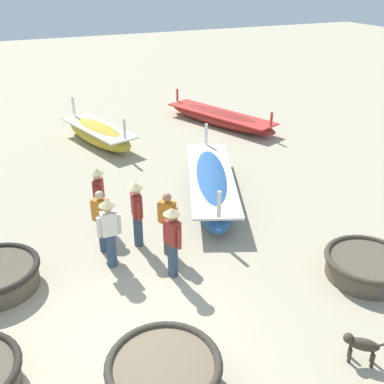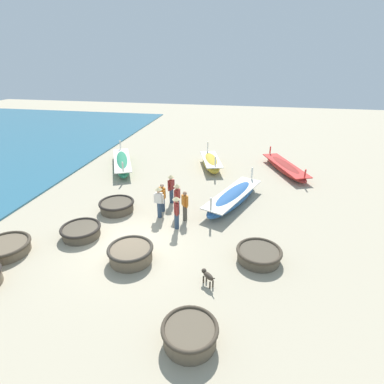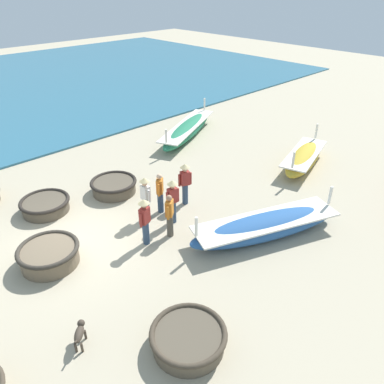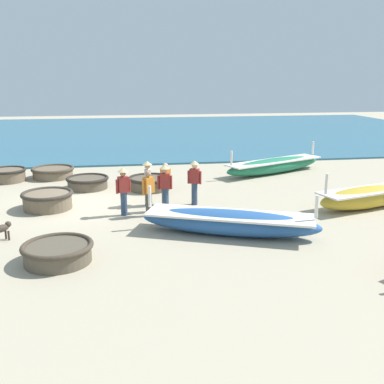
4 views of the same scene
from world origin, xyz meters
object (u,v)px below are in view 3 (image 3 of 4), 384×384
object	(u,v)px
coracle_nearest	(49,255)
long_boat_red_hull	(304,158)
long_boat_green_hull	(266,226)
fisherman_hauling	(185,181)
fisherman_by_coracle	(146,196)
fisherman_standing_right	(170,215)
fisherman_with_hat	(145,219)
coracle_front_left	(188,338)
coracle_center	(114,186)
fisherman_standing_left	(173,199)
long_boat_ochre_hull	(188,129)
fisherman_crouching	(160,192)
coracle_far_left	(45,205)
dog	(80,333)

from	to	relation	value
coracle_nearest	long_boat_red_hull	xyz separation A→B (m)	(1.70, 11.39, 0.07)
long_boat_green_hull	long_boat_red_hull	distance (m)	5.90
fisherman_hauling	fisherman_by_coracle	xyz separation A→B (m)	(-0.18, -1.71, 0.00)
fisherman_standing_right	fisherman_by_coracle	size ratio (longest dim) A/B	0.94
fisherman_standing_right	fisherman_with_hat	xyz separation A→B (m)	(-0.22, -0.84, 0.12)
coracle_front_left	fisherman_hauling	distance (m)	6.46
coracle_center	long_boat_green_hull	size ratio (longest dim) A/B	0.34
fisherman_standing_left	long_boat_ochre_hull	bearing A→B (deg)	133.03
coracle_center	fisherman_with_hat	world-z (taller)	fisherman_with_hat
long_boat_green_hull	fisherman_by_coracle	bearing A→B (deg)	-148.04
fisherman_crouching	long_boat_green_hull	bearing A→B (deg)	23.55
long_boat_ochre_hull	fisherman_hauling	distance (m)	6.93
long_boat_green_hull	fisherman_by_coracle	world-z (taller)	fisherman_by_coracle
fisherman_by_coracle	coracle_nearest	bearing A→B (deg)	-91.95
coracle_center	coracle_nearest	world-z (taller)	coracle_nearest
fisherman_standing_left	long_boat_red_hull	bearing A→B (deg)	83.86
coracle_far_left	fisherman_with_hat	world-z (taller)	fisherman_with_hat
fisherman_standing_left	fisherman_crouching	bearing A→B (deg)	172.42
coracle_far_left	fisherman_standing_right	xyz separation A→B (m)	(4.33, 2.33, 0.56)
fisherman_standing_right	long_boat_green_hull	bearing A→B (deg)	45.57
long_boat_green_hull	fisherman_standing_left	world-z (taller)	fisherman_standing_left
coracle_front_left	coracle_center	bearing A→B (deg)	158.80
fisherman_with_hat	dog	world-z (taller)	fisherman_with_hat
coracle_far_left	fisherman_standing_right	world-z (taller)	fisherman_standing_right
coracle_nearest	dog	size ratio (longest dim) A/B	3.36
coracle_nearest	dog	bearing A→B (deg)	-13.82
long_boat_ochre_hull	fisherman_hauling	size ratio (longest dim) A/B	3.50
coracle_nearest	fisherman_crouching	bearing A→B (deg)	88.57
coracle_nearest	long_boat_red_hull	bearing A→B (deg)	81.50
fisherman_crouching	coracle_front_left	bearing A→B (deg)	-33.64
fisherman_by_coracle	fisherman_standing_left	bearing A→B (deg)	34.62
dog	long_boat_red_hull	bearing A→B (deg)	97.11
coracle_far_left	long_boat_ochre_hull	world-z (taller)	long_boat_ochre_hull
long_boat_red_hull	fisherman_with_hat	size ratio (longest dim) A/B	2.54
fisherman_crouching	fisherman_with_hat	xyz separation A→B (m)	(1.13, -1.55, 0.12)
long_boat_green_hull	long_boat_ochre_hull	distance (m)	9.37
coracle_nearest	long_boat_red_hull	size ratio (longest dim) A/B	0.43
fisherman_with_hat	fisherman_standing_left	distance (m)	1.48
long_boat_red_hull	fisherman_with_hat	xyz separation A→B (m)	(-0.46, -8.67, 0.55)
long_boat_green_hull	fisherman_hauling	xyz separation A→B (m)	(-3.38, -0.51, 0.56)
coracle_nearest	fisherman_with_hat	world-z (taller)	fisherman_with_hat
fisherman_by_coracle	fisherman_with_hat	bearing A→B (deg)	-38.68
fisherman_standing_right	fisherman_standing_left	distance (m)	0.81
fisherman_crouching	fisherman_hauling	distance (m)	1.08
coracle_nearest	long_boat_red_hull	distance (m)	11.51
fisherman_crouching	coracle_far_left	bearing A→B (deg)	-134.36
long_boat_red_hull	fisherman_standing_right	distance (m)	7.85
coracle_far_left	fisherman_by_coracle	xyz separation A→B (m)	(3.00, 2.39, 0.68)
long_boat_green_hull	long_boat_ochre_hull	world-z (taller)	long_boat_green_hull
coracle_nearest	fisherman_standing_right	distance (m)	3.87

